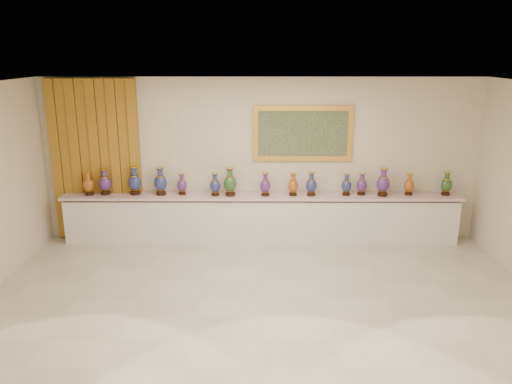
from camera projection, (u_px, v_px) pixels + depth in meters
ground at (262, 298)px, 7.19m from camera, size 8.00×8.00×0.00m
room at (129, 156)px, 9.12m from camera, size 8.00×8.00×8.00m
counter at (261, 219)px, 9.25m from camera, size 7.28×0.48×0.90m
vase_0 at (89, 185)px, 9.06m from camera, size 0.26×0.26×0.44m
vase_1 at (105, 183)px, 9.10m from camera, size 0.29×0.29×0.48m
vase_2 at (135, 182)px, 9.09m from camera, size 0.30×0.30×0.52m
vase_3 at (161, 183)px, 9.06m from camera, size 0.31×0.31×0.52m
vase_4 at (182, 185)px, 9.10m from camera, size 0.20×0.20×0.39m
vase_5 at (215, 185)px, 9.03m from camera, size 0.25×0.25×0.42m
vase_6 at (230, 183)px, 9.02m from camera, size 0.29×0.29×0.52m
vase_7 at (265, 185)px, 9.02m from camera, size 0.20×0.20×0.42m
vase_8 at (293, 186)px, 9.03m from camera, size 0.25×0.25×0.41m
vase_9 at (311, 185)px, 9.03m from camera, size 0.24×0.24×0.43m
vase_10 at (346, 186)px, 9.06m from camera, size 0.23×0.23×0.40m
vase_11 at (362, 185)px, 9.08m from camera, size 0.25×0.25×0.41m
vase_12 at (383, 183)px, 9.01m from camera, size 0.30×0.30×0.51m
vase_13 at (409, 185)px, 9.07m from camera, size 0.18×0.18×0.40m
vase_14 at (446, 185)px, 9.06m from camera, size 0.24×0.24×0.44m
label_card at (158, 197)px, 9.00m from camera, size 0.10×0.06×0.00m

